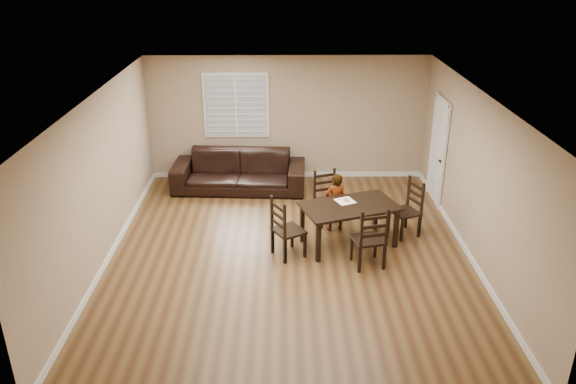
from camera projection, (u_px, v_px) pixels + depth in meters
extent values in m
plane|color=brown|center=(289.00, 254.00, 9.46)|extent=(7.00, 7.00, 0.00)
cube|color=tan|center=(288.00, 118.00, 12.12)|extent=(6.00, 0.04, 2.70)
cube|color=tan|center=(294.00, 311.00, 5.71)|extent=(6.00, 0.04, 2.70)
cube|color=tan|center=(101.00, 181.00, 8.89)|extent=(0.04, 7.00, 2.70)
cube|color=tan|center=(477.00, 179.00, 8.94)|extent=(0.04, 7.00, 2.70)
cube|color=white|center=(290.00, 96.00, 8.38)|extent=(6.00, 7.00, 0.04)
cube|color=white|center=(236.00, 106.00, 11.95)|extent=(1.40, 0.08, 1.40)
cube|color=white|center=(438.00, 152.00, 11.09)|extent=(0.06, 0.94, 2.05)
cylinder|color=#332114|center=(440.00, 161.00, 10.84)|extent=(0.06, 0.06, 0.02)
cube|color=white|center=(288.00, 174.00, 12.63)|extent=(6.00, 0.03, 0.10)
cube|color=white|center=(112.00, 252.00, 9.41)|extent=(0.03, 7.00, 0.10)
cube|color=white|center=(466.00, 250.00, 9.46)|extent=(0.03, 7.00, 0.10)
cube|color=black|center=(350.00, 206.00, 9.48)|extent=(1.80, 1.37, 0.04)
cube|color=black|center=(318.00, 243.00, 9.10)|extent=(0.09, 0.09, 0.70)
cube|color=black|center=(396.00, 229.00, 9.54)|extent=(0.09, 0.09, 0.70)
cube|color=black|center=(302.00, 223.00, 9.73)|extent=(0.09, 0.09, 0.70)
cube|color=black|center=(376.00, 211.00, 10.17)|extent=(0.09, 0.09, 0.70)
cube|color=black|center=(328.00, 202.00, 10.37)|extent=(0.56, 0.54, 0.04)
cube|color=black|center=(324.00, 194.00, 10.51)|extent=(0.44, 0.18, 1.00)
cube|color=black|center=(322.00, 218.00, 10.25)|extent=(0.05, 0.05, 0.41)
cube|color=black|center=(341.00, 215.00, 10.37)|extent=(0.05, 0.05, 0.41)
cube|color=black|center=(314.00, 210.00, 10.56)|extent=(0.05, 0.05, 0.41)
cube|color=black|center=(333.00, 207.00, 10.68)|extent=(0.05, 0.05, 0.41)
cube|color=black|center=(368.00, 239.00, 8.96)|extent=(0.57, 0.54, 0.04)
cube|color=black|center=(373.00, 241.00, 8.75)|extent=(0.48, 0.15, 1.07)
cube|color=black|center=(375.00, 246.00, 9.27)|extent=(0.05, 0.05, 0.44)
cube|color=black|center=(351.00, 248.00, 9.19)|extent=(0.05, 0.05, 0.44)
cube|color=black|center=(384.00, 257.00, 8.93)|extent=(0.05, 0.05, 0.44)
cube|color=black|center=(359.00, 260.00, 8.84)|extent=(0.05, 0.05, 0.44)
cube|color=black|center=(289.00, 231.00, 9.25)|extent=(0.62, 0.63, 0.04)
cube|color=black|center=(278.00, 230.00, 9.13)|extent=(0.28, 0.43, 1.06)
cube|color=black|center=(305.00, 246.00, 9.28)|extent=(0.06, 0.06, 0.43)
cube|color=black|center=(292.00, 236.00, 9.60)|extent=(0.06, 0.06, 0.43)
cube|color=black|center=(285.00, 251.00, 9.10)|extent=(0.06, 0.06, 0.43)
cube|color=black|center=(273.00, 241.00, 9.42)|extent=(0.06, 0.06, 0.43)
cube|color=black|center=(405.00, 212.00, 9.93)|extent=(0.58, 0.60, 0.04)
cube|color=black|center=(414.00, 206.00, 9.98)|extent=(0.23, 0.44, 1.03)
cube|color=black|center=(389.00, 221.00, 10.12)|extent=(0.05, 0.05, 0.42)
cube|color=black|center=(402.00, 230.00, 9.79)|extent=(0.05, 0.05, 0.42)
cube|color=black|center=(406.00, 217.00, 10.27)|extent=(0.05, 0.05, 0.42)
cube|color=black|center=(419.00, 226.00, 9.93)|extent=(0.05, 0.05, 0.42)
imported|color=gray|center=(335.00, 202.00, 10.05)|extent=(0.46, 0.36, 1.10)
cube|color=white|center=(345.00, 201.00, 9.63)|extent=(0.39, 0.39, 0.00)
torus|color=#C69447|center=(346.00, 200.00, 9.63)|extent=(0.11, 0.11, 0.03)
torus|color=white|center=(346.00, 199.00, 9.62)|extent=(0.10, 0.10, 0.02)
imported|color=black|center=(239.00, 171.00, 11.84)|extent=(2.82, 1.23, 0.81)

